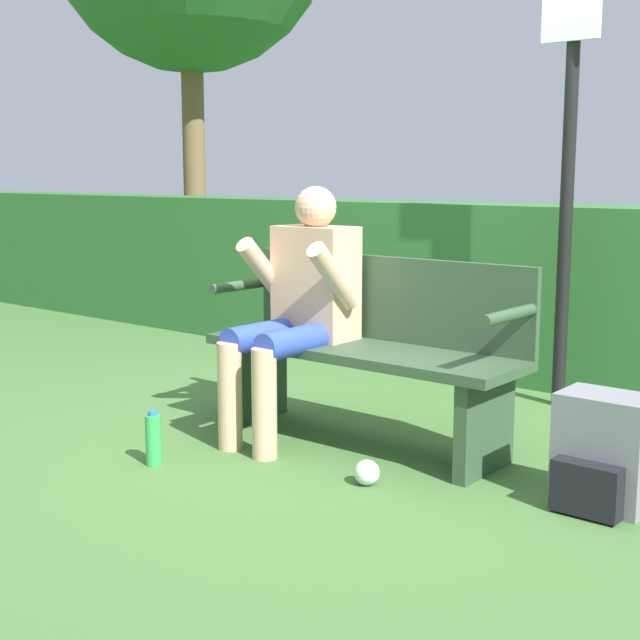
% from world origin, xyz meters
% --- Properties ---
extents(ground_plane, '(40.00, 40.00, 0.00)m').
position_xyz_m(ground_plane, '(0.00, 0.00, 0.00)').
color(ground_plane, '#426B33').
extents(hedge_back, '(12.00, 0.49, 1.05)m').
position_xyz_m(hedge_back, '(0.00, 1.70, 0.53)').
color(hedge_back, '#2D662D').
rests_on(hedge_back, ground).
extents(park_bench, '(1.54, 0.45, 0.85)m').
position_xyz_m(park_bench, '(0.00, 0.06, 0.44)').
color(park_bench, '#334C33').
rests_on(park_bench, ground).
extents(person_seated, '(0.52, 0.64, 1.18)m').
position_xyz_m(person_seated, '(-0.30, -0.07, 0.65)').
color(person_seated, '#DBA884').
rests_on(person_seated, ground).
extents(backpack, '(0.34, 0.32, 0.43)m').
position_xyz_m(backpack, '(1.18, -0.05, 0.20)').
color(backpack, slate).
rests_on(backpack, ground).
extents(water_bottle, '(0.07, 0.07, 0.24)m').
position_xyz_m(water_bottle, '(-0.50, -0.80, 0.11)').
color(water_bottle, green).
rests_on(water_bottle, ground).
extents(signpost, '(0.31, 0.09, 2.25)m').
position_xyz_m(signpost, '(0.41, 1.23, 1.28)').
color(signpost, black).
rests_on(signpost, ground).
extents(litter_crumple, '(0.10, 0.10, 0.10)m').
position_xyz_m(litter_crumple, '(0.36, -0.43, 0.05)').
color(litter_crumple, silver).
rests_on(litter_crumple, ground).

